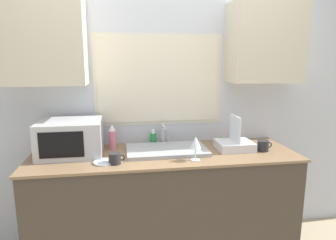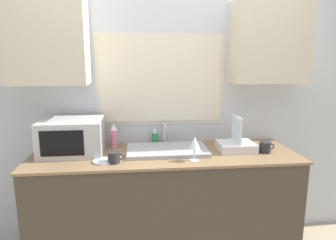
{
  "view_description": "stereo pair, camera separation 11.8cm",
  "coord_description": "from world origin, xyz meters",
  "px_view_note": "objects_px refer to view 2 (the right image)",
  "views": [
    {
      "loc": [
        -0.34,
        -1.97,
        1.67
      ],
      "look_at": [
        0.02,
        0.3,
        1.2
      ],
      "focal_mm": 32.0,
      "sensor_mm": 36.0,
      "label": 1
    },
    {
      "loc": [
        -0.22,
        -1.98,
        1.67
      ],
      "look_at": [
        0.02,
        0.3,
        1.2
      ],
      "focal_mm": 32.0,
      "sensor_mm": 36.0,
      "label": 2
    }
  ],
  "objects_px": {
    "spray_bottle": "(114,136)",
    "soap_bottle": "(155,138)",
    "mug_near_sink": "(114,158)",
    "microwave": "(72,137)",
    "faucet": "(165,133)",
    "dish_rack": "(236,145)",
    "wine_glass": "(195,143)"
  },
  "relations": [
    {
      "from": "microwave",
      "to": "soap_bottle",
      "type": "height_order",
      "value": "microwave"
    },
    {
      "from": "spray_bottle",
      "to": "wine_glass",
      "type": "xyz_separation_m",
      "value": [
        0.62,
        -0.4,
        0.03
      ]
    },
    {
      "from": "spray_bottle",
      "to": "wine_glass",
      "type": "relative_size",
      "value": 1.13
    },
    {
      "from": "dish_rack",
      "to": "soap_bottle",
      "type": "bearing_deg",
      "value": 158.23
    },
    {
      "from": "faucet",
      "to": "dish_rack",
      "type": "bearing_deg",
      "value": -22.37
    },
    {
      "from": "mug_near_sink",
      "to": "dish_rack",
      "type": "bearing_deg",
      "value": 11.53
    },
    {
      "from": "microwave",
      "to": "spray_bottle",
      "type": "height_order",
      "value": "microwave"
    },
    {
      "from": "spray_bottle",
      "to": "wine_glass",
      "type": "bearing_deg",
      "value": -32.77
    },
    {
      "from": "soap_bottle",
      "to": "wine_glass",
      "type": "bearing_deg",
      "value": -60.87
    },
    {
      "from": "faucet",
      "to": "mug_near_sink",
      "type": "height_order",
      "value": "faucet"
    },
    {
      "from": "microwave",
      "to": "dish_rack",
      "type": "distance_m",
      "value": 1.34
    },
    {
      "from": "microwave",
      "to": "mug_near_sink",
      "type": "relative_size",
      "value": 4.06
    },
    {
      "from": "soap_bottle",
      "to": "mug_near_sink",
      "type": "distance_m",
      "value": 0.57
    },
    {
      "from": "microwave",
      "to": "soap_bottle",
      "type": "distance_m",
      "value": 0.71
    },
    {
      "from": "faucet",
      "to": "wine_glass",
      "type": "bearing_deg",
      "value": -68.67
    },
    {
      "from": "faucet",
      "to": "dish_rack",
      "type": "height_order",
      "value": "dish_rack"
    },
    {
      "from": "spray_bottle",
      "to": "soap_bottle",
      "type": "relative_size",
      "value": 1.57
    },
    {
      "from": "spray_bottle",
      "to": "soap_bottle",
      "type": "bearing_deg",
      "value": 12.55
    },
    {
      "from": "microwave",
      "to": "mug_near_sink",
      "type": "bearing_deg",
      "value": -38.21
    },
    {
      "from": "faucet",
      "to": "soap_bottle",
      "type": "bearing_deg",
      "value": 162.05
    },
    {
      "from": "dish_rack",
      "to": "soap_bottle",
      "type": "relative_size",
      "value": 2.19
    },
    {
      "from": "soap_bottle",
      "to": "mug_near_sink",
      "type": "relative_size",
      "value": 1.11
    },
    {
      "from": "faucet",
      "to": "soap_bottle",
      "type": "xyz_separation_m",
      "value": [
        -0.09,
        0.03,
        -0.05
      ]
    },
    {
      "from": "spray_bottle",
      "to": "soap_bottle",
      "type": "height_order",
      "value": "spray_bottle"
    },
    {
      "from": "microwave",
      "to": "mug_near_sink",
      "type": "distance_m",
      "value": 0.45
    },
    {
      "from": "spray_bottle",
      "to": "mug_near_sink",
      "type": "xyz_separation_m",
      "value": [
        0.02,
        -0.39,
        -0.06
      ]
    },
    {
      "from": "wine_glass",
      "to": "microwave",
      "type": "bearing_deg",
      "value": 163.14
    },
    {
      "from": "faucet",
      "to": "dish_rack",
      "type": "relative_size",
      "value": 0.65
    },
    {
      "from": "dish_rack",
      "to": "spray_bottle",
      "type": "xyz_separation_m",
      "value": [
        -1.01,
        0.18,
        0.05
      ]
    },
    {
      "from": "faucet",
      "to": "spray_bottle",
      "type": "distance_m",
      "value": 0.45
    },
    {
      "from": "dish_rack",
      "to": "soap_bottle",
      "type": "distance_m",
      "value": 0.71
    },
    {
      "from": "faucet",
      "to": "mug_near_sink",
      "type": "relative_size",
      "value": 1.59
    }
  ]
}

